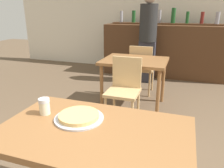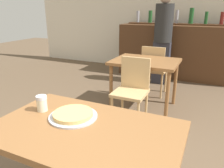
{
  "view_description": "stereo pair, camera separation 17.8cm",
  "coord_description": "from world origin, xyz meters",
  "px_view_note": "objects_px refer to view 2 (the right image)",
  "views": [
    {
      "loc": [
        0.47,
        -1.05,
        1.43
      ],
      "look_at": [
        -0.07,
        0.55,
        0.85
      ],
      "focal_mm": 35.0,
      "sensor_mm": 36.0,
      "label": 1
    },
    {
      "loc": [
        0.64,
        -0.98,
        1.43
      ],
      "look_at": [
        -0.07,
        0.55,
        0.85
      ],
      "focal_mm": 35.0,
      "sensor_mm": 36.0,
      "label": 2
    }
  ],
  "objects_px": {
    "chair_far_side_front": "(132,87)",
    "chair_far_side_back": "(154,67)",
    "pizza_tray": "(73,115)",
    "cheese_shaker": "(42,103)",
    "person_standing": "(163,36)"
  },
  "relations": [
    {
      "from": "chair_far_side_front",
      "to": "chair_far_side_back",
      "type": "bearing_deg",
      "value": 90.0
    },
    {
      "from": "cheese_shaker",
      "to": "person_standing",
      "type": "bearing_deg",
      "value": 87.57
    },
    {
      "from": "chair_far_side_back",
      "to": "person_standing",
      "type": "relative_size",
      "value": 0.49
    },
    {
      "from": "cheese_shaker",
      "to": "person_standing",
      "type": "xyz_separation_m",
      "value": [
        0.14,
        3.21,
        0.14
      ]
    },
    {
      "from": "chair_far_side_back",
      "to": "cheese_shaker",
      "type": "distance_m",
      "value": 2.51
    },
    {
      "from": "pizza_tray",
      "to": "chair_far_side_back",
      "type": "bearing_deg",
      "value": 91.85
    },
    {
      "from": "chair_far_side_front",
      "to": "chair_far_side_back",
      "type": "height_order",
      "value": "same"
    },
    {
      "from": "chair_far_side_back",
      "to": "pizza_tray",
      "type": "xyz_separation_m",
      "value": [
        0.08,
        -2.48,
        0.27
      ]
    },
    {
      "from": "person_standing",
      "to": "pizza_tray",
      "type": "bearing_deg",
      "value": -87.88
    },
    {
      "from": "cheese_shaker",
      "to": "person_standing",
      "type": "relative_size",
      "value": 0.06
    },
    {
      "from": "chair_far_side_front",
      "to": "chair_far_side_back",
      "type": "distance_m",
      "value": 1.08
    },
    {
      "from": "cheese_shaker",
      "to": "chair_far_side_back",
      "type": "bearing_deg",
      "value": 85.98
    },
    {
      "from": "cheese_shaker",
      "to": "person_standing",
      "type": "height_order",
      "value": "person_standing"
    },
    {
      "from": "pizza_tray",
      "to": "person_standing",
      "type": "distance_m",
      "value": 3.21
    },
    {
      "from": "chair_far_side_front",
      "to": "chair_far_side_back",
      "type": "xyz_separation_m",
      "value": [
        0.0,
        1.08,
        0.0
      ]
    }
  ]
}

